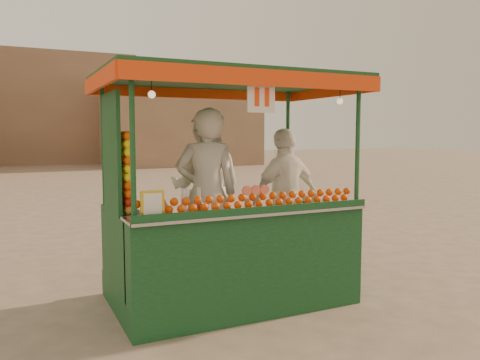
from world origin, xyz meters
name	(u,v)px	position (x,y,z in m)	size (l,w,h in m)	color
ground	(248,292)	(0.00, 0.00, 0.00)	(90.00, 90.00, 0.00)	brown
building_right	(178,124)	(7.00, 24.00, 2.50)	(9.00, 6.00, 5.00)	#947254
building_center	(19,110)	(-2.00, 30.00, 3.50)	(14.00, 7.00, 7.00)	#947254
juice_cart	(226,231)	(-0.39, -0.24, 0.83)	(2.82, 1.83, 2.56)	#103D1E
vendor_left	(207,193)	(-0.57, -0.10, 1.24)	(0.78, 0.60, 1.89)	beige
vendor_middle	(206,189)	(-0.41, 0.34, 1.24)	(1.16, 1.12, 1.89)	white
vendor_right	(286,197)	(0.47, -0.08, 1.14)	(1.04, 0.58, 1.68)	white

